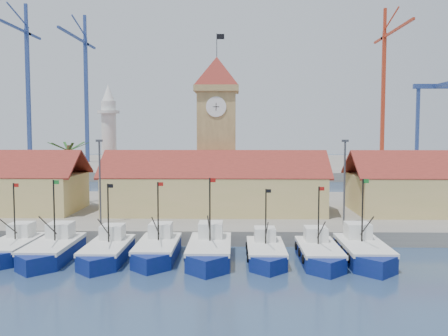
{
  "coord_description": "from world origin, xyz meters",
  "views": [
    {
      "loc": [
        2.4,
        -40.64,
        11.52
      ],
      "look_at": [
        1.13,
        18.0,
        7.05
      ],
      "focal_mm": 40.0,
      "sensor_mm": 36.0,
      "label": 1
    }
  ],
  "objects": [
    {
      "name": "gantry",
      "position": [
        62.0,
        106.65,
        20.04
      ],
      "size": [
        13.0,
        22.0,
        23.2
      ],
      "color": "navy",
      "rests_on": "terminal"
    },
    {
      "name": "boat_2",
      "position": [
        -13.82,
        2.43,
        0.77
      ],
      "size": [
        3.61,
        9.88,
        7.48
      ],
      "color": "navy",
      "rests_on": "ground"
    },
    {
      "name": "terminal",
      "position": [
        0.0,
        110.0,
        1.0
      ],
      "size": [
        240.0,
        80.0,
        2.0
      ],
      "primitive_type": "cube",
      "color": "gray",
      "rests_on": "ground"
    },
    {
      "name": "boat_5",
      "position": [
        0.19,
        2.36,
        0.8
      ],
      "size": [
        3.72,
        10.19,
        7.71
      ],
      "color": "navy",
      "rests_on": "ground"
    },
    {
      "name": "boat_6",
      "position": [
        5.16,
        2.34,
        0.69
      ],
      "size": [
        3.23,
        8.85,
        6.69
      ],
      "color": "navy",
      "rests_on": "ground"
    },
    {
      "name": "lamp_posts",
      "position": [
        0.5,
        12.0,
        6.48
      ],
      "size": [
        80.7,
        0.25,
        9.03
      ],
      "color": "#3F3F44",
      "rests_on": "quay"
    },
    {
      "name": "quay",
      "position": [
        0.0,
        24.0,
        0.75
      ],
      "size": [
        140.0,
        32.0,
        1.5
      ],
      "primitive_type": "cube",
      "color": "gray",
      "rests_on": "ground"
    },
    {
      "name": "clock_tower",
      "position": [
        0.0,
        26.0,
        11.96
      ],
      "size": [
        5.8,
        5.8,
        22.7
      ],
      "color": "tan",
      "rests_on": "quay"
    },
    {
      "name": "minaret",
      "position": [
        -15.0,
        28.0,
        9.73
      ],
      "size": [
        3.0,
        3.0,
        16.3
      ],
      "color": "silver",
      "rests_on": "quay"
    },
    {
      "name": "crane_blue_far",
      "position": [
        -56.8,
        100.62,
        27.1
      ],
      "size": [
        1.0,
        33.09,
        45.18
      ],
      "color": "navy",
      "rests_on": "terminal"
    },
    {
      "name": "crane_red_right",
      "position": [
        45.13,
        103.54,
        26.55
      ],
      "size": [
        1.0,
        33.43,
        44.13
      ],
      "color": "#B5341B",
      "rests_on": "terminal"
    },
    {
      "name": "boat_7",
      "position": [
        9.78,
        2.05,
        0.72
      ],
      "size": [
        3.36,
        9.2,
        6.96
      ],
      "color": "navy",
      "rests_on": "ground"
    },
    {
      "name": "boat_8",
      "position": [
        13.74,
        2.47,
        0.79
      ],
      "size": [
        3.69,
        10.1,
        7.64
      ],
      "color": "navy",
      "rests_on": "ground"
    },
    {
      "name": "hall_center",
      "position": [
        0.0,
        20.0,
        3.99
      ],
      "size": [
        27.04,
        10.13,
        7.61
      ],
      "color": "tan",
      "rests_on": "quay"
    },
    {
      "name": "boat_4",
      "position": [
        -4.53,
        2.94,
        0.75
      ],
      "size": [
        3.5,
        9.59,
        7.25
      ],
      "color": "navy",
      "rests_on": "ground"
    },
    {
      "name": "crane_blue_near",
      "position": [
        -41.86,
        106.61,
        26.03
      ],
      "size": [
        1.0,
        32.81,
        43.28
      ],
      "color": "navy",
      "rests_on": "terminal"
    },
    {
      "name": "palm_tree",
      "position": [
        -20.0,
        26.0,
        6.25
      ],
      "size": [
        5.6,
        5.03,
        8.39
      ],
      "color": "brown",
      "rests_on": "quay"
    },
    {
      "name": "ground",
      "position": [
        0.0,
        0.0,
        0.0
      ],
      "size": [
        400.0,
        400.0,
        0.0
      ],
      "primitive_type": "plane",
      "color": "navy",
      "rests_on": "ground"
    },
    {
      "name": "boat_1",
      "position": [
        -17.8,
        3.28,
        0.73
      ],
      "size": [
        3.41,
        9.35,
        7.08
      ],
      "color": "navy",
      "rests_on": "ground"
    },
    {
      "name": "boat_3",
      "position": [
        -8.88,
        2.22,
        0.74
      ],
      "size": [
        3.45,
        9.46,
        7.16
      ],
      "color": "navy",
      "rests_on": "ground"
    }
  ]
}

